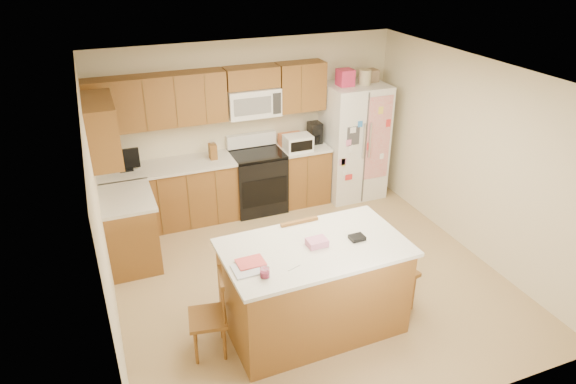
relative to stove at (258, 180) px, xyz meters
name	(u,v)px	position (x,y,z in m)	size (l,w,h in m)	color
ground	(308,277)	(0.00, -1.94, -0.47)	(4.50, 4.50, 0.00)	tan
room_shell	(310,170)	(0.00, -1.94, 0.97)	(4.60, 4.60, 2.52)	beige
cabinetry	(193,166)	(-0.98, -0.15, 0.44)	(3.36, 1.56, 2.15)	brown
stove	(258,180)	(0.00, 0.00, 0.00)	(0.76, 0.65, 1.13)	black
refrigerator	(354,140)	(1.57, -0.06, 0.45)	(0.90, 0.79, 2.04)	white
island	(314,287)	(-0.31, -2.76, 0.04)	(1.88, 1.13, 1.10)	brown
windsor_chair_left	(210,317)	(-1.40, -2.73, -0.05)	(0.43, 0.44, 0.90)	brown
windsor_chair_back	(293,256)	(-0.28, -2.14, 0.02)	(0.46, 0.44, 1.05)	brown
windsor_chair_right	(392,271)	(0.62, -2.79, 0.00)	(0.50, 0.52, 1.01)	brown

